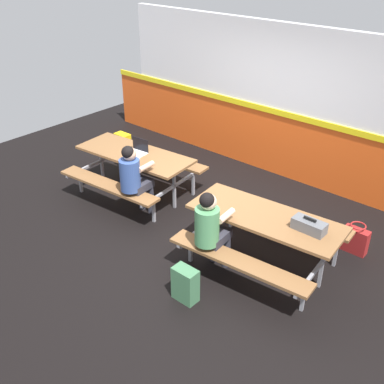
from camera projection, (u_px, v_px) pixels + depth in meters
The scene contains 11 objects.
ground_plane at pixel (195, 223), 7.04m from camera, with size 10.00×10.00×0.02m, color black.
accent_backdrop at pixel (281, 106), 7.90m from camera, with size 8.00×0.14×2.60m.
picnic_table_left at pixel (135, 162), 7.53m from camera, with size 2.01×1.71×0.74m.
picnic_table_right at pixel (265, 227), 5.89m from camera, with size 2.01×1.71×0.74m.
student_nearer at pixel (134, 176), 6.83m from camera, with size 0.39×0.53×1.21m.
student_further at pixel (211, 226), 5.66m from camera, with size 0.39×0.53×1.21m.
laptop_silver at pixel (138, 150), 7.44m from camera, with size 0.34×0.25×0.22m.
toolbox_grey at pixel (309, 226), 5.48m from camera, with size 0.40×0.18×0.18m.
backpack_dark at pixel (123, 144), 9.05m from camera, with size 0.30×0.22×0.44m.
tote_bag_bright at pixel (355, 240), 6.30m from camera, with size 0.34×0.21×0.43m.
satchel_spare at pixel (186, 284), 5.47m from camera, with size 0.30×0.22×0.44m.
Camera 1 is at (3.84, -4.50, 3.84)m, focal length 43.65 mm.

